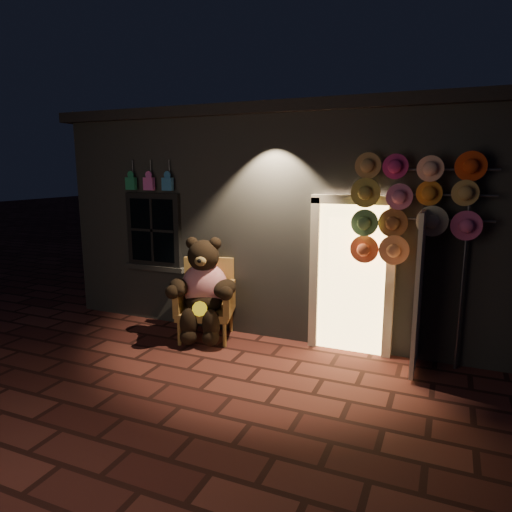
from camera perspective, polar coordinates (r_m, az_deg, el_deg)
The scene contains 5 objects.
ground at distance 5.91m, azimuth -4.97°, elevation -14.63°, with size 60.00×60.00×0.00m, color brown.
shop_building at distance 9.08m, azimuth 6.81°, elevation 5.73°, with size 7.30×5.95×3.51m.
wicker_armchair at distance 7.00m, azimuth -6.17°, elevation -5.32°, with size 0.99×0.94×1.19m.
teddy_bear at distance 6.81m, azimuth -6.59°, elevation -4.08°, with size 1.05×0.96×1.51m.
hat_rack at distance 6.00m, azimuth 18.70°, elevation 6.15°, with size 1.72×0.22×2.75m.
Camera 1 is at (2.54, -4.69, 2.54)m, focal length 32.00 mm.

